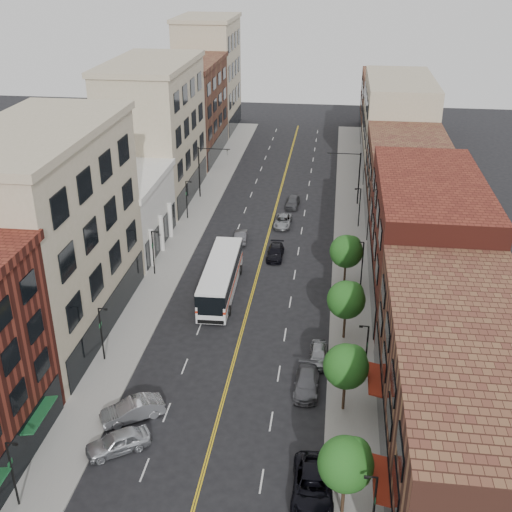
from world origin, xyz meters
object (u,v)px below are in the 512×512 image
at_px(car_angle_b, 132,410).
at_px(car_lane_b, 283,221).
at_px(car_lane_c, 293,202).
at_px(car_parked_far, 319,354).
at_px(car_lane_a, 275,252).
at_px(car_parked_near, 313,486).
at_px(car_lane_behind, 241,236).
at_px(car_angle_a, 118,442).
at_px(city_bus, 221,276).
at_px(car_parked_mid, 306,383).

height_order(car_angle_b, car_lane_b, car_angle_b).
height_order(car_angle_b, car_lane_c, car_angle_b).
height_order(car_parked_far, car_lane_a, car_parked_far).
bearing_deg(car_parked_near, car_lane_behind, 104.11).
distance_m(car_lane_a, car_lane_c, 16.14).
bearing_deg(car_lane_behind, car_lane_a, 133.87).
xyz_separation_m(car_angle_a, car_lane_c, (8.57, 48.48, -0.05)).
bearing_deg(city_bus, car_lane_b, 74.16).
bearing_deg(car_parked_far, car_parked_near, -89.91).
xyz_separation_m(car_parked_near, car_lane_behind, (-10.48, 38.72, -0.14)).
height_order(car_angle_a, car_angle_b, car_angle_b).
bearing_deg(car_angle_b, car_lane_c, 136.77).
relative_size(car_parked_mid, car_lane_b, 1.02).
bearing_deg(car_parked_mid, car_parked_far, 79.70).
height_order(car_angle_b, car_parked_mid, car_angle_b).
bearing_deg(car_lane_b, car_parked_near, -81.39).
xyz_separation_m(car_parked_near, car_lane_b, (-5.90, 44.09, -0.17)).
bearing_deg(car_lane_b, car_parked_far, -77.95).
relative_size(car_parked_near, car_lane_b, 1.27).
distance_m(car_angle_a, car_parked_near, 13.92).
distance_m(city_bus, car_angle_a, 23.64).
bearing_deg(car_lane_behind, car_lane_c, -118.84).
height_order(car_angle_a, car_parked_near, car_parked_near).
relative_size(car_parked_mid, car_lane_behind, 1.16).
xyz_separation_m(city_bus, car_lane_b, (4.68, 18.31, -1.32)).
distance_m(city_bus, car_lane_a, 10.19).
distance_m(car_lane_a, car_lane_b, 9.35).
relative_size(car_parked_far, car_lane_b, 0.85).
bearing_deg(car_angle_a, car_lane_b, 135.81).
distance_m(car_angle_a, car_lane_b, 42.44).
distance_m(car_angle_b, car_lane_c, 45.85).
height_order(car_parked_mid, car_lane_b, car_parked_mid).
xyz_separation_m(car_lane_b, car_lane_c, (0.76, 6.77, 0.08)).
distance_m(car_lane_behind, car_lane_a, 6.06).
bearing_deg(car_lane_c, car_parked_mid, -80.34).
height_order(city_bus, car_lane_b, city_bus).
relative_size(car_angle_a, car_lane_behind, 1.12).
bearing_deg(car_lane_c, car_parked_far, -78.41).
xyz_separation_m(car_parked_mid, car_lane_behind, (-9.45, 27.81, -0.01)).
xyz_separation_m(car_angle_b, car_lane_c, (8.59, 45.03, -0.06)).
bearing_deg(car_angle_a, car_lane_c, 136.40).
height_order(car_parked_near, car_parked_far, car_parked_near).
bearing_deg(car_parked_far, city_bus, 133.18).
relative_size(car_angle_b, car_parked_near, 0.81).
height_order(car_parked_mid, car_lane_a, car_parked_mid).
bearing_deg(car_angle_a, car_lane_a, 132.85).
height_order(car_angle_b, car_lane_a, car_angle_b).
distance_m(city_bus, car_lane_b, 18.95).
distance_m(car_angle_b, car_parked_mid, 13.69).
height_order(car_lane_behind, car_lane_c, car_lane_c).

